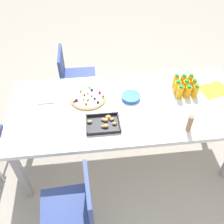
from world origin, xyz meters
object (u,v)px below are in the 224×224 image
object	(u,v)px
chair_near_right	(73,76)
juice_bottle_8	(180,92)
juice_bottle_0	(190,81)
cardboard_tube	(190,123)
party_table	(126,110)
chair_far_right	(75,206)
fruit_pizza	(88,97)
juice_bottle_4	(186,86)
juice_bottle_5	(177,87)
paper_folder	(214,90)
juice_bottle_3	(193,86)
snack_tray	(103,123)
plate_stack	(131,97)
juice_bottle_6	(195,91)
napkin_stack	(47,98)
juice_bottle_2	(176,81)
juice_bottle_1	(183,81)
juice_bottle_7	(188,92)

from	to	relation	value
chair_near_right	juice_bottle_8	xyz separation A→B (m)	(-1.02, 0.78, 0.32)
juice_bottle_0	cardboard_tube	xyz separation A→B (m)	(0.18, 0.55, 0.01)
party_table	chair_far_right	world-z (taller)	chair_far_right
chair_far_right	fruit_pizza	distance (m)	0.98
juice_bottle_4	juice_bottle_5	distance (m)	0.08
party_table	juice_bottle_8	xyz separation A→B (m)	(-0.51, -0.06, 0.13)
paper_folder	juice_bottle_3	bearing A→B (deg)	-3.22
juice_bottle_5	snack_tray	bearing A→B (deg)	24.76
chair_far_right	paper_folder	size ratio (longest dim) A/B	3.19
chair_near_right	juice_bottle_5	xyz separation A→B (m)	(-1.02, 0.70, 0.32)
juice_bottle_0	juice_bottle_8	world-z (taller)	juice_bottle_8
plate_stack	juice_bottle_0	bearing A→B (deg)	-169.30
juice_bottle_5	fruit_pizza	xyz separation A→B (m)	(0.85, -0.01, -0.05)
chair_far_right	juice_bottle_4	distance (m)	1.47
juice_bottle_4	chair_near_right	bearing A→B (deg)	-32.49
fruit_pizza	cardboard_tube	xyz separation A→B (m)	(-0.81, 0.48, 0.06)
juice_bottle_0	party_table	bearing A→B (deg)	17.58
juice_bottle_8	snack_tray	distance (m)	0.79
party_table	chair_far_right	bearing A→B (deg)	57.12
juice_bottle_6	fruit_pizza	distance (m)	1.01
chair_far_right	juice_bottle_6	xyz separation A→B (m)	(-1.17, -0.85, 0.32)
napkin_stack	paper_folder	distance (m)	1.62
juice_bottle_2	fruit_pizza	world-z (taller)	juice_bottle_2
juice_bottle_2	juice_bottle_8	distance (m)	0.16
chair_far_right	paper_folder	world-z (taller)	chair_far_right
juice_bottle_2	paper_folder	distance (m)	0.39
juice_bottle_0	snack_tray	world-z (taller)	juice_bottle_0
juice_bottle_4	napkin_stack	bearing A→B (deg)	-2.01
chair_far_right	party_table	bearing A→B (deg)	-35.91
juice_bottle_8	napkin_stack	distance (m)	1.25
juice_bottle_6	napkin_stack	distance (m)	1.40
juice_bottle_8	cardboard_tube	world-z (taller)	cardboard_tube
napkin_stack	juice_bottle_1	bearing A→B (deg)	-178.48
chair_near_right	napkin_stack	distance (m)	0.74
juice_bottle_5	paper_folder	xyz separation A→B (m)	(-0.38, 0.02, -0.06)
juice_bottle_4	juice_bottle_7	distance (m)	0.07
juice_bottle_1	juice_bottle_2	distance (m)	0.07
juice_bottle_0	juice_bottle_5	distance (m)	0.17
juice_bottle_7	napkin_stack	bearing A→B (deg)	-5.12
chair_near_right	cardboard_tube	world-z (taller)	cardboard_tube
juice_bottle_4	juice_bottle_7	bearing A→B (deg)	91.73
juice_bottle_6	plate_stack	distance (m)	0.61
juice_bottle_7	plate_stack	bearing A→B (deg)	-3.61
juice_bottle_5	cardboard_tube	distance (m)	0.48
party_table	plate_stack	size ratio (longest dim) A/B	12.08
juice_bottle_4	juice_bottle_6	distance (m)	0.10
juice_bottle_3	party_table	bearing A→B (deg)	11.16
juice_bottle_4	juice_bottle_5	xyz separation A→B (m)	(0.08, -0.00, -0.00)
snack_tray	juice_bottle_1	bearing A→B (deg)	-152.87
juice_bottle_5	party_table	bearing A→B (deg)	14.91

